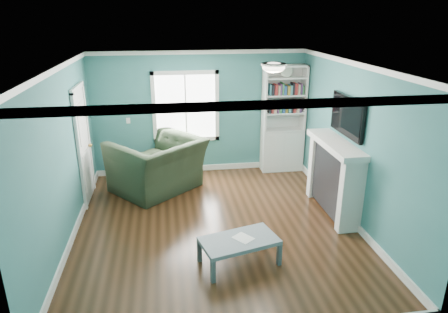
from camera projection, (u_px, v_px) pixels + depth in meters
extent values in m
plane|color=black|center=(216.00, 226.00, 6.57)|extent=(5.00, 5.00, 0.00)
plane|color=#326E6F|center=(200.00, 113.00, 8.46)|extent=(4.50, 0.00, 4.50)
plane|color=#326E6F|center=(249.00, 236.00, 3.81)|extent=(4.50, 0.00, 4.50)
plane|color=#326E6F|center=(62.00, 159.00, 5.82)|extent=(0.00, 5.00, 5.00)
plane|color=#326E6F|center=(353.00, 144.00, 6.45)|extent=(0.00, 5.00, 5.00)
plane|color=white|center=(215.00, 65.00, 5.69)|extent=(5.00, 5.00, 0.00)
cube|color=white|center=(201.00, 168.00, 8.87)|extent=(4.50, 0.03, 0.12)
cube|color=white|center=(74.00, 233.00, 6.24)|extent=(0.03, 5.00, 0.12)
cube|color=white|center=(344.00, 213.00, 6.87)|extent=(0.03, 5.00, 0.12)
cube|color=white|center=(199.00, 52.00, 8.01)|extent=(4.50, 0.04, 0.08)
cube|color=white|center=(251.00, 105.00, 3.40)|extent=(4.50, 0.04, 0.08)
cube|color=white|center=(51.00, 71.00, 5.39)|extent=(0.04, 5.00, 0.08)
cube|color=white|center=(361.00, 65.00, 6.02)|extent=(0.04, 5.00, 0.08)
cube|color=white|center=(186.00, 107.00, 8.36)|extent=(1.24, 0.01, 1.34)
cube|color=white|center=(154.00, 108.00, 8.25)|extent=(0.08, 0.06, 1.50)
cube|color=white|center=(217.00, 106.00, 8.44)|extent=(0.08, 0.06, 1.50)
cube|color=white|center=(187.00, 139.00, 8.59)|extent=(1.40, 0.06, 0.08)
cube|color=white|center=(185.00, 73.00, 8.11)|extent=(1.40, 0.06, 0.08)
cube|color=white|center=(186.00, 107.00, 8.35)|extent=(1.24, 0.03, 0.03)
cube|color=white|center=(186.00, 107.00, 8.35)|extent=(0.03, 0.03, 1.34)
cube|color=silver|center=(282.00, 150.00, 8.80)|extent=(0.90, 0.35, 0.90)
cube|color=silver|center=(264.00, 99.00, 8.35)|extent=(0.04, 0.35, 1.40)
cube|color=silver|center=(304.00, 98.00, 8.47)|extent=(0.04, 0.35, 1.40)
cube|color=silver|center=(282.00, 97.00, 8.57)|extent=(0.90, 0.02, 1.40)
cube|color=silver|center=(286.00, 66.00, 8.18)|extent=(0.90, 0.35, 0.04)
cube|color=silver|center=(283.00, 130.00, 8.65)|extent=(0.84, 0.33, 0.03)
cube|color=silver|center=(284.00, 113.00, 8.52)|extent=(0.84, 0.33, 0.03)
cube|color=silver|center=(284.00, 95.00, 8.39)|extent=(0.84, 0.33, 0.03)
cube|color=silver|center=(285.00, 78.00, 8.27)|extent=(0.84, 0.33, 0.03)
cube|color=black|center=(284.00, 107.00, 8.46)|extent=(0.70, 0.25, 0.22)
cube|color=maroon|center=(285.00, 89.00, 8.33)|extent=(0.70, 0.25, 0.22)
cylinder|color=beige|center=(286.00, 71.00, 8.17)|extent=(0.26, 0.06, 0.26)
cube|color=black|center=(335.00, 180.00, 6.85)|extent=(0.30, 1.20, 1.10)
cube|color=black|center=(332.00, 191.00, 6.91)|extent=(0.22, 0.65, 0.70)
cube|color=silver|center=(351.00, 197.00, 6.22)|extent=(0.36, 0.16, 1.20)
cube|color=silver|center=(319.00, 166.00, 7.47)|extent=(0.36, 0.16, 1.20)
cube|color=silver|center=(336.00, 144.00, 6.62)|extent=(0.44, 1.58, 0.10)
cube|color=black|center=(347.00, 116.00, 6.48)|extent=(0.06, 1.10, 0.65)
cube|color=silver|center=(84.00, 147.00, 7.22)|extent=(0.04, 0.80, 2.05)
cube|color=white|center=(80.00, 155.00, 6.80)|extent=(0.05, 0.08, 2.13)
cube|color=white|center=(88.00, 139.00, 7.64)|extent=(0.05, 0.08, 2.13)
cube|color=white|center=(77.00, 88.00, 6.86)|extent=(0.05, 0.98, 0.08)
sphere|color=#BF8C3F|center=(90.00, 145.00, 7.53)|extent=(0.07, 0.07, 0.07)
ellipsoid|color=white|center=(274.00, 67.00, 5.93)|extent=(0.34, 0.34, 0.15)
cylinder|color=white|center=(274.00, 64.00, 5.92)|extent=(0.38, 0.38, 0.03)
cube|color=white|center=(128.00, 121.00, 8.27)|extent=(0.08, 0.01, 0.12)
imported|color=#202D1C|center=(157.00, 157.00, 7.70)|extent=(1.86, 1.80, 1.37)
cube|color=#454E53|center=(213.00, 272.00, 5.14)|extent=(0.07, 0.07, 0.32)
cube|color=#454E53|center=(279.00, 254.00, 5.51)|extent=(0.07, 0.07, 0.32)
cube|color=#454E53|center=(199.00, 251.00, 5.58)|extent=(0.07, 0.07, 0.32)
cube|color=#454E53|center=(262.00, 236.00, 5.95)|extent=(0.07, 0.07, 0.32)
cube|color=slate|center=(239.00, 241.00, 5.48)|extent=(1.15, 0.82, 0.06)
cube|color=white|center=(243.00, 238.00, 5.50)|extent=(0.32, 0.33, 0.00)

